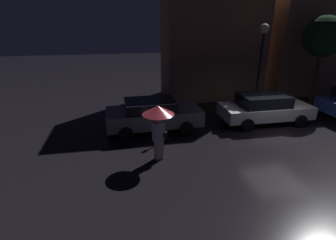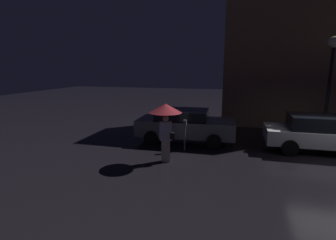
% 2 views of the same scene
% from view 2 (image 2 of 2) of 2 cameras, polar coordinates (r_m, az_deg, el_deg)
% --- Properties ---
extents(building_facade_left, '(6.08, 3.00, 7.86)m').
position_cam_2_polar(building_facade_left, '(16.40, 23.32, 12.89)').
color(building_facade_left, '#8C664C').
rests_on(building_facade_left, ground).
extents(parked_car_grey, '(4.31, 2.04, 1.42)m').
position_cam_2_polar(parked_car_grey, '(11.66, 3.76, -1.01)').
color(parked_car_grey, slate).
rests_on(parked_car_grey, ground).
extents(parked_car_white, '(4.35, 2.02, 1.42)m').
position_cam_2_polar(parked_car_white, '(11.91, 30.62, -2.43)').
color(parked_car_white, silver).
rests_on(parked_car_white, ground).
extents(pedestrian_with_umbrella, '(1.12, 1.12, 2.05)m').
position_cam_2_polar(pedestrian_with_umbrella, '(8.90, -0.53, 1.08)').
color(pedestrian_with_umbrella, beige).
rests_on(pedestrian_with_umbrella, ground).
extents(parking_meter, '(0.12, 0.10, 1.24)m').
position_cam_2_polar(parking_meter, '(10.34, 3.69, -2.55)').
color(parking_meter, '#4C5154').
rests_on(parking_meter, ground).
extents(street_lamp_near, '(0.50, 0.50, 4.58)m').
position_cam_2_polar(street_lamp_near, '(13.83, 32.07, 10.41)').
color(street_lamp_near, black).
rests_on(street_lamp_near, ground).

